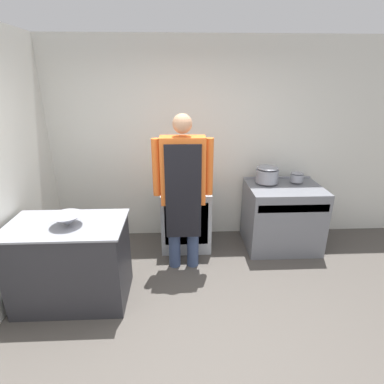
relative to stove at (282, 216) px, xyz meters
name	(u,v)px	position (x,y,z in m)	size (l,w,h in m)	color
ground_plane	(193,353)	(-1.29, -1.72, -0.43)	(14.00, 14.00, 0.00)	#4C4742
wall_back	(186,144)	(-1.29, 0.44, 0.92)	(8.00, 0.05, 2.70)	silver
wall_left	(0,169)	(-3.13, -0.72, 0.92)	(0.05, 8.00, 2.70)	silver
prep_counter	(71,262)	(-2.49, -0.98, 0.00)	(1.13, 0.68, 0.87)	#2D2D33
stove	(282,216)	(0.00, 0.00, 0.00)	(0.96, 0.74, 0.89)	slate
fridge_unit	(186,217)	(-1.30, 0.09, -0.02)	(0.65, 0.62, 0.83)	#A8ADB2
person_cook	(183,185)	(-1.34, -0.44, 0.63)	(0.67, 0.24, 1.84)	#38476B
mixing_bowl	(67,220)	(-2.45, -1.01, 0.49)	(0.30, 0.30, 0.11)	gray
stock_pot	(267,174)	(-0.21, 0.13, 0.56)	(0.29, 0.29, 0.22)	gray
sauce_pot	(297,177)	(0.19, 0.13, 0.52)	(0.17, 0.17, 0.13)	gray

